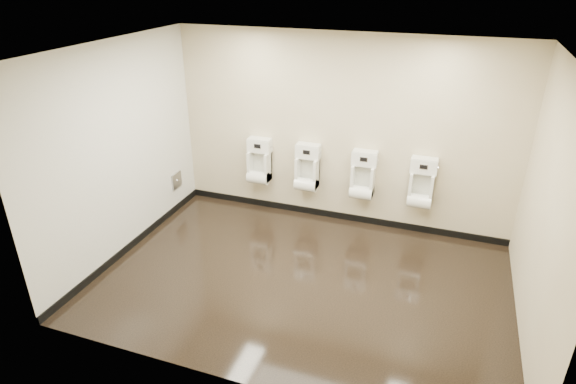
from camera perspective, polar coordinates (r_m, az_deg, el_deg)
name	(u,v)px	position (r m, az deg, el deg)	size (l,w,h in m)	color
ground	(302,280)	(6.15, 1.68, -10.42)	(5.00, 3.50, 0.00)	black
ceiling	(306,52)	(5.04, 2.10, 16.27)	(5.00, 3.50, 0.00)	silver
back_wall	(341,132)	(7.02, 6.26, 7.06)	(5.00, 0.02, 2.80)	beige
front_wall	(239,260)	(4.01, -5.87, -8.08)	(5.00, 0.02, 2.80)	beige
left_wall	(119,152)	(6.58, -19.40, 4.44)	(0.02, 3.50, 2.80)	beige
right_wall	(547,214)	(5.33, 28.38, -2.26)	(0.02, 3.50, 2.80)	beige
tile_overlay_left	(119,153)	(6.58, -19.36, 4.44)	(0.01, 3.50, 2.80)	white
skirting_back	(336,215)	(7.55, 5.76, -2.73)	(5.00, 0.02, 0.10)	black
skirting_left	(134,242)	(7.15, -17.76, -5.69)	(0.02, 3.50, 0.10)	black
access_panel	(177,180)	(7.80, -13.07, 1.36)	(0.04, 0.25, 0.25)	#9E9EA3
urinal_0	(259,164)	(7.49, -3.43, 3.29)	(0.38, 0.28, 0.70)	white
urinal_1	(307,171)	(7.24, 2.28, 2.51)	(0.38, 0.28, 0.70)	white
urinal_2	(363,179)	(7.06, 8.87, 1.58)	(0.38, 0.28, 0.70)	white
urinal_3	(421,187)	(6.98, 15.51, 0.62)	(0.38, 0.28, 0.70)	white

